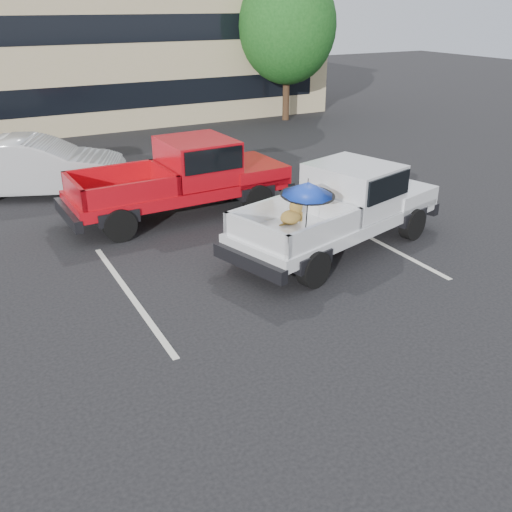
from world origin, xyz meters
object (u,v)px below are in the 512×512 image
(tree_back, at_px, (164,18))
(silver_sedan, at_px, (36,167))
(red_pickup, at_px, (192,173))
(tree_right, at_px, (287,26))
(silver_pickup, at_px, (346,202))

(tree_back, relative_size, silver_sedan, 1.39)
(red_pickup, bearing_deg, tree_right, 46.27)
(tree_back, xyz_separation_m, silver_pickup, (-3.82, -21.93, -3.36))
(red_pickup, bearing_deg, tree_back, 69.55)
(tree_right, distance_m, red_pickup, 13.96)
(tree_back, bearing_deg, silver_sedan, -123.00)
(silver_pickup, bearing_deg, tree_right, 48.26)
(silver_pickup, height_order, silver_sedan, silver_pickup)
(tree_right, distance_m, tree_back, 8.55)
(silver_pickup, relative_size, red_pickup, 0.99)
(silver_pickup, bearing_deg, tree_back, 64.47)
(tree_back, distance_m, red_pickup, 19.43)
(silver_pickup, xyz_separation_m, red_pickup, (-2.23, 3.77, 0.03))
(tree_back, height_order, silver_pickup, tree_back)
(silver_pickup, distance_m, silver_sedan, 9.28)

